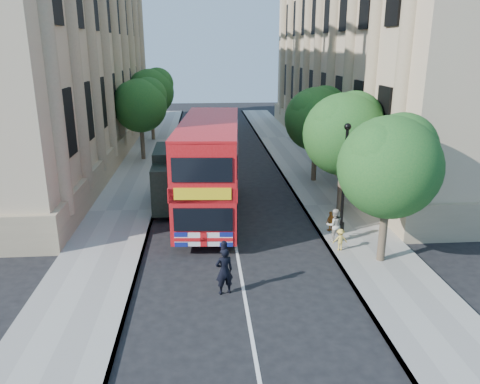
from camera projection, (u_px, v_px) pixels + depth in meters
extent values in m
plane|color=black|center=(247.00, 307.00, 15.92)|extent=(120.00, 120.00, 0.00)
cube|color=gray|center=(333.00, 206.00, 25.85)|extent=(3.50, 80.00, 0.12)
cube|color=gray|center=(122.00, 211.00, 24.98)|extent=(3.50, 80.00, 0.12)
cube|color=tan|center=(392.00, 39.00, 37.12)|extent=(12.00, 38.00, 18.00)
cube|color=tan|center=(34.00, 39.00, 35.02)|extent=(12.00, 38.00, 18.00)
cylinder|color=#473828|center=(383.00, 230.00, 18.79)|extent=(0.32, 0.32, 2.86)
sphere|color=#1B521F|center=(389.00, 167.00, 18.01)|extent=(4.00, 4.00, 4.00)
sphere|color=#1B521F|center=(402.00, 148.00, 18.25)|extent=(2.80, 2.80, 2.80)
sphere|color=#1B521F|center=(381.00, 156.00, 17.53)|extent=(2.60, 2.60, 2.60)
cylinder|color=#473828|center=(341.00, 186.00, 24.48)|extent=(0.32, 0.32, 2.99)
sphere|color=#1B521F|center=(344.00, 135.00, 23.67)|extent=(4.20, 4.20, 4.20)
sphere|color=#1B521F|center=(354.00, 120.00, 23.89)|extent=(2.94, 2.94, 2.94)
sphere|color=#1B521F|center=(337.00, 125.00, 23.18)|extent=(2.73, 2.73, 2.73)
cylinder|color=#473828|center=(314.00, 160.00, 30.20)|extent=(0.32, 0.32, 2.90)
sphere|color=#1B521F|center=(316.00, 119.00, 29.41)|extent=(4.00, 4.00, 4.00)
sphere|color=#1B521F|center=(325.00, 108.00, 29.64)|extent=(2.80, 2.80, 2.80)
sphere|color=#1B521F|center=(310.00, 112.00, 28.93)|extent=(2.60, 2.60, 2.60)
cylinder|color=#473828|center=(142.00, 141.00, 35.95)|extent=(0.32, 0.32, 2.99)
sphere|color=#1B521F|center=(140.00, 106.00, 35.13)|extent=(4.00, 4.00, 4.00)
sphere|color=#1B521F|center=(148.00, 96.00, 35.36)|extent=(2.80, 2.80, 2.80)
sphere|color=#1B521F|center=(132.00, 99.00, 34.65)|extent=(2.60, 2.60, 2.60)
cylinder|color=#473828|center=(153.00, 124.00, 43.53)|extent=(0.32, 0.32, 3.17)
sphere|color=#1B521F|center=(151.00, 92.00, 42.67)|extent=(4.20, 4.20, 4.20)
sphere|color=#1B521F|center=(157.00, 84.00, 42.88)|extent=(2.94, 2.94, 2.94)
sphere|color=#1B521F|center=(145.00, 86.00, 42.18)|extent=(2.73, 2.73, 2.73)
cylinder|color=black|center=(341.00, 228.00, 21.90)|extent=(0.30, 0.30, 0.50)
cylinder|color=black|center=(344.00, 181.00, 21.23)|extent=(0.14, 0.14, 5.00)
sphere|color=black|center=(348.00, 127.00, 20.48)|extent=(0.32, 0.32, 0.32)
cube|color=#B90C10|center=(210.00, 165.00, 23.85)|extent=(3.56, 10.67, 4.36)
cube|color=black|center=(211.00, 183.00, 24.14)|extent=(3.57, 10.02, 0.99)
cube|color=black|center=(210.00, 143.00, 23.52)|extent=(3.57, 10.02, 0.99)
cube|color=yellow|center=(203.00, 194.00, 18.80)|extent=(2.32, 0.26, 0.50)
cylinder|color=black|center=(178.00, 231.00, 20.95)|extent=(0.39, 1.13, 1.10)
cylinder|color=black|center=(234.00, 231.00, 20.96)|extent=(0.39, 1.13, 1.10)
cylinder|color=black|center=(193.00, 186.00, 27.81)|extent=(0.39, 1.13, 1.10)
cylinder|color=black|center=(235.00, 186.00, 27.81)|extent=(0.39, 1.13, 1.10)
cube|color=black|center=(174.00, 189.00, 23.94)|extent=(2.27, 2.05, 2.35)
cube|color=black|center=(173.00, 189.00, 22.95)|extent=(2.02, 0.14, 0.78)
cube|color=black|center=(176.00, 172.00, 26.21)|extent=(2.30, 3.62, 2.80)
cube|color=black|center=(176.00, 199.00, 25.97)|extent=(2.11, 5.41, 0.28)
cylinder|color=black|center=(155.00, 210.00, 24.05)|extent=(0.26, 0.90, 0.90)
cylinder|color=black|center=(195.00, 208.00, 24.24)|extent=(0.26, 0.90, 0.90)
cylinder|color=black|center=(160.00, 189.00, 27.56)|extent=(0.26, 0.90, 0.90)
cylinder|color=black|center=(194.00, 188.00, 27.75)|extent=(0.26, 0.90, 0.90)
imported|color=black|center=(224.00, 271.00, 16.55)|extent=(0.74, 0.59, 1.77)
imported|color=beige|center=(334.00, 225.00, 20.83)|extent=(0.79, 0.64, 1.52)
imported|color=#BF6D21|center=(331.00, 221.00, 22.05)|extent=(0.60, 0.51, 0.97)
imported|color=gold|center=(340.00, 240.00, 19.96)|extent=(0.63, 0.37, 0.96)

